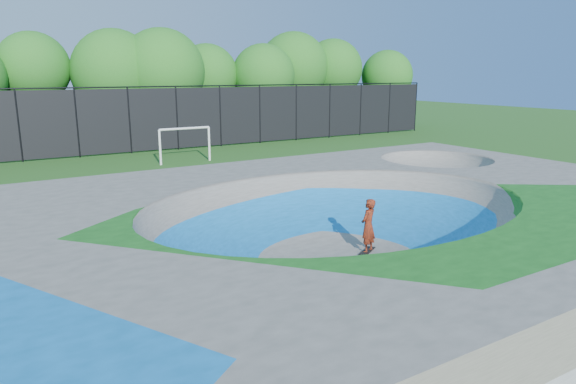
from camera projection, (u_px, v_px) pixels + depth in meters
ground at (339, 253)px, 14.12m from camera, size 120.00×120.00×0.00m
skate_deck at (339, 227)px, 13.95m from camera, size 22.00×14.00×1.50m
skater at (368, 226)px, 13.99m from camera, size 0.65×0.55×1.52m
skateboard at (367, 251)px, 14.16m from camera, size 0.79×0.58×0.05m
soccer_goal at (185, 138)px, 27.97m from camera, size 2.94×0.12×1.94m
fence at (129, 119)px, 31.05m from camera, size 48.09×0.09×4.04m
treeline at (139, 71)px, 35.61m from camera, size 53.56×7.80×8.22m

